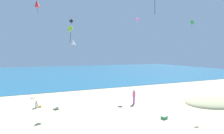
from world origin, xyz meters
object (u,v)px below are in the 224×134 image
kite_black (71,21)px  person_1 (134,96)px  kite_white (73,42)px  kite_lime (70,29)px  beach_chair_mid_beach (57,106)px  kite_red (37,3)px  cooler_box (164,117)px  kite_magenta (137,19)px  kite_green (192,22)px  person_2 (37,105)px

kite_black → person_1: bearing=-69.9°
kite_white → kite_black: bearing=82.8°
kite_white → kite_lime: (-0.82, -3.97, 0.80)m
beach_chair_mid_beach → kite_red: bearing=-72.8°
cooler_box → kite_magenta: bearing=72.1°
cooler_box → kite_green: 11.81m
kite_white → kite_green: size_ratio=0.98×
kite_white → kite_lime: size_ratio=0.67×
kite_white → kite_green: bearing=-15.8°
person_1 → person_2: person_1 is taller
person_2 → kite_red: (0.10, 5.83, 12.60)m
person_2 → kite_lime: size_ratio=0.52×
kite_lime → kite_black: (2.38, 16.28, 3.86)m
person_2 → kite_black: 17.19m
cooler_box → person_2: 13.43m
cooler_box → person_2: person_2 is taller
beach_chair_mid_beach → kite_black: 17.53m
kite_green → person_2: bearing=164.9°
kite_white → person_1: bearing=-15.0°
beach_chair_mid_beach → kite_green: size_ratio=0.58×
person_1 → cooler_box: bearing=-70.8°
person_2 → kite_magenta: size_ratio=0.78×
cooler_box → kite_red: (-10.89, 13.56, 12.76)m
cooler_box → kite_green: kite_green is taller
kite_red → kite_black: size_ratio=1.16×
beach_chair_mid_beach → kite_red: (-1.94, 7.03, 12.64)m
kite_white → kite_green: kite_green is taller
cooler_box → kite_white: (-7.07, 6.86, 7.09)m
kite_white → kite_red: bearing=119.6°
cooler_box → person_2: bearing=144.9°
person_2 → person_1: bearing=-33.7°
beach_chair_mid_beach → cooler_box: bearing=145.7°
kite_red → kite_green: kite_red is taller
kite_magenta → kite_green: 8.77m
kite_green → kite_red: bearing=148.6°
kite_black → kite_green: kite_black is taller
beach_chair_mid_beach → cooler_box: 11.07m
person_2 → kite_black: kite_black is taller
cooler_box → kite_white: size_ratio=0.62×
cooler_box → person_2: size_ratio=0.81×
cooler_box → kite_lime: kite_lime is taller
person_1 → kite_magenta: (3.96, 6.18, 10.52)m
person_2 → kite_red: size_ratio=0.44×
person_1 → kite_lime: bearing=-148.6°
beach_chair_mid_beach → kite_lime: 8.65m
kite_magenta → beach_chair_mid_beach: bearing=-159.5°
person_1 → kite_black: kite_black is taller
kite_black → kite_red: bearing=-133.7°
person_2 → kite_green: size_ratio=0.75×
kite_lime → kite_green: 14.27m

